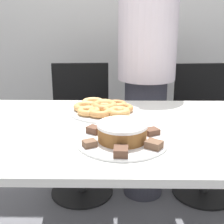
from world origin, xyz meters
name	(u,v)px	position (x,y,z in m)	size (l,w,h in m)	color
wall_back	(116,4)	(0.00, 1.53, 1.30)	(8.00, 0.05, 2.60)	silver
table	(114,146)	(0.00, 0.00, 0.68)	(1.76, 0.86, 0.77)	silver
person_standing	(147,69)	(0.20, 0.73, 0.89)	(0.36, 0.36, 1.69)	#383842
office_chair_left	(81,134)	(-0.24, 0.78, 0.43)	(0.47, 0.47, 0.90)	black
office_chair_right	(206,134)	(0.63, 0.78, 0.43)	(0.48, 0.48, 0.90)	black
plate_cake	(122,141)	(0.03, -0.16, 0.77)	(0.35, 0.35, 0.01)	white
plate_donuts	(104,111)	(-0.05, 0.22, 0.77)	(0.35, 0.35, 0.01)	white
frosted_cake	(122,132)	(0.03, -0.16, 0.81)	(0.19, 0.19, 0.07)	brown
lamington_0	(121,151)	(0.02, -0.29, 0.79)	(0.05, 0.06, 0.03)	brown
lamington_1	(154,144)	(0.14, -0.23, 0.79)	(0.07, 0.07, 0.03)	brown
lamington_2	(152,131)	(0.15, -0.10, 0.79)	(0.07, 0.07, 0.02)	brown
lamington_3	(123,125)	(0.04, -0.02, 0.79)	(0.04, 0.05, 0.03)	#513828
lamington_4	(94,130)	(-0.08, -0.09, 0.79)	(0.07, 0.06, 0.03)	brown
lamington_5	(90,143)	(-0.09, -0.22, 0.79)	(0.06, 0.06, 0.02)	brown
donut_0	(104,106)	(-0.05, 0.22, 0.80)	(0.13, 0.13, 0.04)	#C68447
donut_1	(122,108)	(0.03, 0.20, 0.79)	(0.11, 0.11, 0.03)	#C68447
donut_2	(116,105)	(0.01, 0.27, 0.79)	(0.11, 0.11, 0.03)	#C68447
donut_3	(105,104)	(-0.05, 0.28, 0.79)	(0.10, 0.10, 0.03)	tan
donut_4	(93,102)	(-0.11, 0.30, 0.79)	(0.12, 0.12, 0.03)	#E5AD66
donut_5	(86,107)	(-0.14, 0.22, 0.79)	(0.13, 0.13, 0.03)	tan
donut_6	(89,111)	(-0.12, 0.16, 0.79)	(0.11, 0.11, 0.03)	tan
donut_7	(100,112)	(-0.07, 0.13, 0.79)	(0.11, 0.11, 0.03)	#D18E4C
donut_8	(119,112)	(0.02, 0.14, 0.79)	(0.11, 0.11, 0.03)	tan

